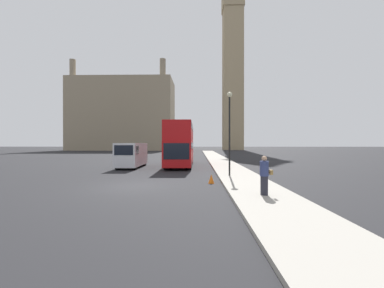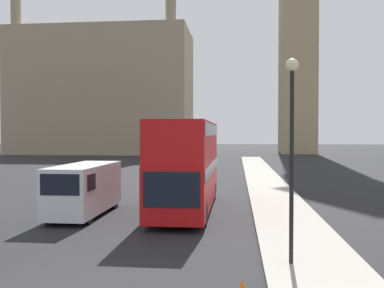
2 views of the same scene
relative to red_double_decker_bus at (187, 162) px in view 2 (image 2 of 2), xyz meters
name	(u,v)px [view 2 (image 2 of 2)]	position (x,y,z in m)	size (l,w,h in m)	color
building_block_distant	(103,93)	(-23.18, 59.40, 9.31)	(33.33, 15.21, 28.57)	gray
red_double_decker_bus	(187,162)	(0.00, 0.00, 0.00)	(2.52, 10.26, 4.39)	#B71114
white_van	(84,188)	(-4.61, -1.91, -1.15)	(1.96, 5.63, 2.38)	silver
street_lamp	(292,129)	(4.00, -8.81, 1.51)	(0.36, 0.36, 5.79)	black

